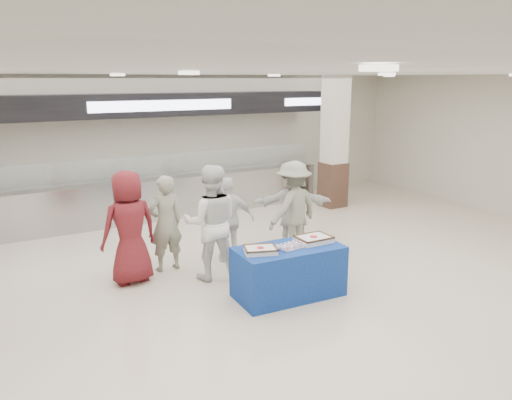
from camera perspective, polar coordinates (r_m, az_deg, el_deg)
ground at (r=7.22m, az=4.45°, el=-11.83°), size 14.00×14.00×0.00m
serving_line at (r=11.54m, az=-10.75°, el=3.72°), size 8.70×0.85×2.80m
column_right at (r=12.38m, az=8.93°, el=6.20°), size 0.55×0.55×3.20m
display_table at (r=7.35m, az=3.74°, el=-8.16°), size 1.60×0.87×0.75m
sheet_cake_left at (r=6.97m, az=0.50°, el=-5.67°), size 0.53×0.47×0.09m
sheet_cake_right at (r=7.46m, az=6.60°, el=-4.40°), size 0.50×0.39×0.10m
cupcake_tray at (r=7.19m, az=3.97°, el=-5.24°), size 0.40×0.32×0.06m
civilian_maroon at (r=7.89m, az=-14.28°, el=-3.05°), size 0.93×0.66×1.78m
soldier_a at (r=8.31m, az=-10.32°, el=-2.65°), size 0.61×0.42×1.60m
chef_tall at (r=7.84m, az=-5.16°, el=-2.60°), size 1.08×0.97×1.83m
chef_short at (r=8.61m, az=-3.12°, el=-2.25°), size 0.95×0.67×1.49m
soldier_b at (r=8.98m, az=4.26°, el=-0.91°), size 1.22×0.87×1.70m
civilian_white at (r=9.30m, az=4.31°, el=-0.71°), size 1.55×1.04×1.60m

